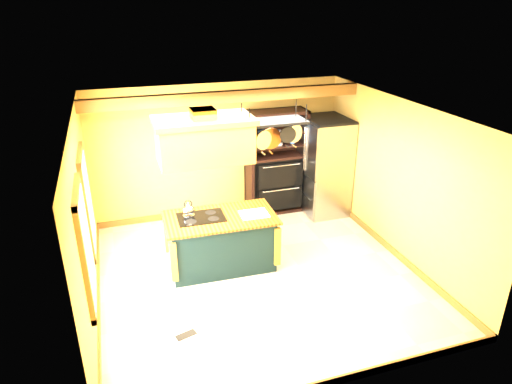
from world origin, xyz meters
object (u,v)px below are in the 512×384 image
range_hood (204,138)px  refrigerator (324,168)px  pot_rack (273,128)px  hutch (275,172)px  kitchen_island (221,241)px

range_hood → refrigerator: range_hood is taller
range_hood → pot_rack: 1.11m
range_hood → refrigerator: (2.75, 1.45, -1.30)m
pot_rack → hutch: size_ratio=0.51×
kitchen_island → pot_rack: (0.91, 0.01, 1.85)m
kitchen_island → range_hood: size_ratio=1.24×
refrigerator → hutch: hutch is taller
kitchen_island → range_hood: bearing=-178.0°
kitchen_island → pot_rack: 2.06m
range_hood → pot_rack: bearing=0.6°
pot_rack → hutch: bearing=68.3°
range_hood → refrigerator: 3.37m
refrigerator → hutch: bearing=158.4°
pot_rack → refrigerator: bearing=41.1°
range_hood → hutch: 2.94m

